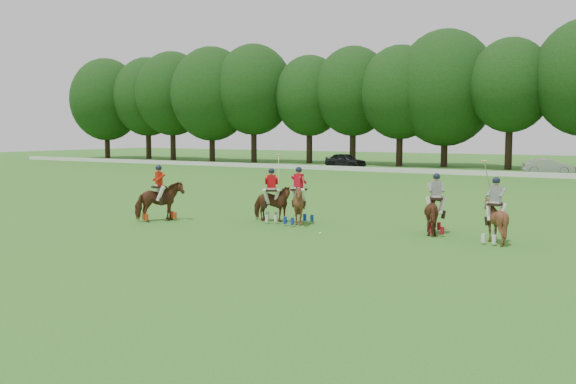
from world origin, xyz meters
The scene contains 11 objects.
ground centered at (0.00, 0.00, 0.00)m, with size 180.00×180.00×0.00m, color #356F1F.
tree_line centered at (0.26, 48.05, 8.23)m, with size 117.98×14.32×14.75m.
boundary_rail centered at (0.00, 38.00, 0.22)m, with size 120.00×0.10×0.44m, color white.
car_left centered at (-15.18, 42.50, 0.76)m, with size 1.80×4.47×1.52m, color black.
car_mid centered at (4.58, 42.50, 0.69)m, with size 1.47×4.20×1.38m, color #A4A4A9.
polo_red_a centered at (-4.36, 2.81, 0.87)m, with size 1.79×2.17×2.37m.
polo_red_b centered at (-0.18, 5.07, 0.80)m, with size 1.99×1.92×2.80m.
polo_red_c centered at (1.19, 4.99, 0.85)m, with size 1.60×1.73×2.36m.
polo_stripe_a centered at (6.73, 5.56, 0.81)m, with size 1.50×2.00×2.25m.
polo_stripe_b centered at (9.06, 4.79, 0.80)m, with size 1.37×1.51×2.79m.
polo_ball centered at (3.15, 3.22, 0.04)m, with size 0.09×0.09×0.09m, color white.
Camera 1 is at (14.27, -17.33, 3.81)m, focal length 40.00 mm.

